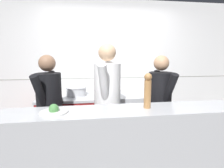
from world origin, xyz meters
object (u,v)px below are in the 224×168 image
at_px(stock_pot, 76,91).
at_px(plated_dish_main, 54,111).
at_px(oven_range, 76,121).
at_px(chef_line, 159,105).
at_px(pepper_mill, 148,90).
at_px(chef_sous, 107,102).
at_px(mixing_bowl_steel, 146,91).
at_px(chef_head_cook, 50,109).

bearing_deg(stock_pot, plated_dish_main, -96.36).
xyz_separation_m(oven_range, chef_line, (1.22, -0.67, 0.43)).
bearing_deg(pepper_mill, stock_pot, 123.78).
bearing_deg(stock_pot, chef_sous, -57.33).
xyz_separation_m(pepper_mill, chef_line, (0.38, 0.54, -0.34)).
bearing_deg(mixing_bowl_steel, pepper_mill, -108.40).
xyz_separation_m(chef_sous, chef_line, (0.75, 0.01, -0.08)).
relative_size(stock_pot, mixing_bowl_steel, 1.30).
relative_size(mixing_bowl_steel, pepper_mill, 0.72).
bearing_deg(chef_head_cook, chef_sous, 14.33).
bearing_deg(stock_pot, chef_line, -29.99).
distance_m(pepper_mill, chef_head_cook, 1.31).
xyz_separation_m(stock_pot, plated_dish_main, (-0.14, -1.26, 0.07)).
bearing_deg(chef_line, chef_head_cook, 168.02).
height_order(stock_pot, mixing_bowl_steel, stock_pot).
height_order(mixing_bowl_steel, pepper_mill, pepper_mill).
distance_m(oven_range, chef_sous, 0.98).
xyz_separation_m(mixing_bowl_steel, pepper_mill, (-0.40, -1.20, 0.27)).
distance_m(mixing_bowl_steel, chef_head_cook, 1.66).
bearing_deg(chef_head_cook, plated_dish_main, -56.95).
bearing_deg(chef_head_cook, oven_range, 83.23).
bearing_deg(mixing_bowl_steel, oven_range, 179.39).
relative_size(chef_head_cook, chef_line, 1.01).
bearing_deg(chef_head_cook, pepper_mill, -9.12).
xyz_separation_m(oven_range, plated_dish_main, (-0.13, -1.24, 0.60)).
height_order(stock_pot, chef_line, chef_line).
distance_m(stock_pot, chef_head_cook, 0.74).
xyz_separation_m(mixing_bowl_steel, plated_dish_main, (-1.37, -1.23, 0.10)).
bearing_deg(chef_line, chef_sous, 170.18).
bearing_deg(oven_range, chef_head_cook, -114.28).
bearing_deg(chef_sous, plated_dish_main, -119.78).
height_order(mixing_bowl_steel, chef_sous, chef_sous).
height_order(oven_range, stock_pot, stock_pot).
height_order(oven_range, chef_line, chef_line).
distance_m(plated_dish_main, chef_sous, 0.82).
distance_m(oven_range, chef_head_cook, 0.83).
relative_size(oven_range, chef_head_cook, 0.75).
xyz_separation_m(pepper_mill, chef_sous, (-0.37, 0.53, -0.26)).
relative_size(oven_range, plated_dish_main, 4.34).
relative_size(oven_range, mixing_bowl_steel, 4.36).
distance_m(chef_sous, chef_line, 0.75).
relative_size(oven_range, chef_sous, 0.69).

